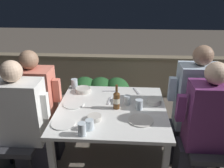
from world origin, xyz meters
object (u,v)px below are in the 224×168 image
person_blue_shirt (192,107)px  potted_plant (13,101)px  person_purple_stripe (203,127)px  beer_bottle (117,99)px  person_coral_top (38,106)px  chair_left_far (20,111)px  person_white_polo (24,124)px  chair_right_far (211,116)px  chair_left_near (3,128)px

person_blue_shirt → potted_plant: person_blue_shirt is taller
person_purple_stripe → beer_bottle: size_ratio=5.06×
person_purple_stripe → person_blue_shirt: bearing=93.5°
person_coral_top → chair_left_far: bearing=180.0°
person_coral_top → person_white_polo: bearing=-93.7°
person_purple_stripe → person_blue_shirt: size_ratio=0.96×
person_white_polo → beer_bottle: person_white_polo is taller
person_coral_top → chair_right_far: (1.81, 0.01, -0.06)m
person_blue_shirt → person_purple_stripe: bearing=-86.5°
chair_left_far → person_coral_top: size_ratio=0.78×
person_white_polo → person_purple_stripe: 1.64m
person_purple_stripe → potted_plant: (-2.15, 0.78, -0.21)m
chair_left_far → person_coral_top: (0.21, -0.00, 0.06)m
beer_bottle → potted_plant: 1.55m
chair_right_far → person_blue_shirt: bearing=-180.0°
person_blue_shirt → beer_bottle: bearing=-167.6°
beer_bottle → potted_plant: bearing=155.6°
person_purple_stripe → potted_plant: person_purple_stripe is taller
chair_left_near → beer_bottle: (1.07, 0.17, 0.25)m
potted_plant → chair_right_far: bearing=-10.9°
chair_right_far → person_coral_top: bearing=-179.7°
chair_left_far → chair_right_far: size_ratio=1.00×
chair_left_far → chair_right_far: (2.02, 0.01, 0.00)m
chair_left_far → chair_left_near: bearing=-93.6°
potted_plant → person_white_polo: bearing=-57.4°
chair_left_far → person_purple_stripe: size_ratio=0.77×
chair_left_near → person_coral_top: bearing=54.9°
chair_left_far → chair_right_far: same height
chair_left_far → potted_plant: bearing=124.5°
person_white_polo → beer_bottle: 0.90m
person_purple_stripe → chair_left_far: bearing=170.2°
chair_left_near → chair_right_far: (2.04, 0.34, 0.00)m
chair_left_near → chair_right_far: 2.07m
person_blue_shirt → chair_left_far: bearing=-179.7°
person_white_polo → chair_right_far: bearing=10.6°
beer_bottle → person_blue_shirt: bearing=12.4°
beer_bottle → potted_plant: (-1.36, 0.62, -0.39)m
chair_left_far → person_purple_stripe: (1.83, -0.32, 0.08)m
person_blue_shirt → potted_plant: bearing=168.1°
chair_right_far → beer_bottle: (-0.97, -0.17, 0.25)m
chair_right_far → person_blue_shirt: size_ratio=0.74×
chair_left_far → person_coral_top: bearing=-0.0°
person_purple_stripe → chair_right_far: person_purple_stripe is taller
person_white_polo → chair_left_far: (-0.19, 0.33, -0.06)m
person_coral_top → person_purple_stripe: size_ratio=0.98×
person_coral_top → beer_bottle: 0.87m
person_coral_top → person_blue_shirt: bearing=0.4°
chair_left_near → potted_plant: (-0.29, 0.79, -0.14)m
person_blue_shirt → potted_plant: 2.19m
chair_left_near → person_purple_stripe: 1.86m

